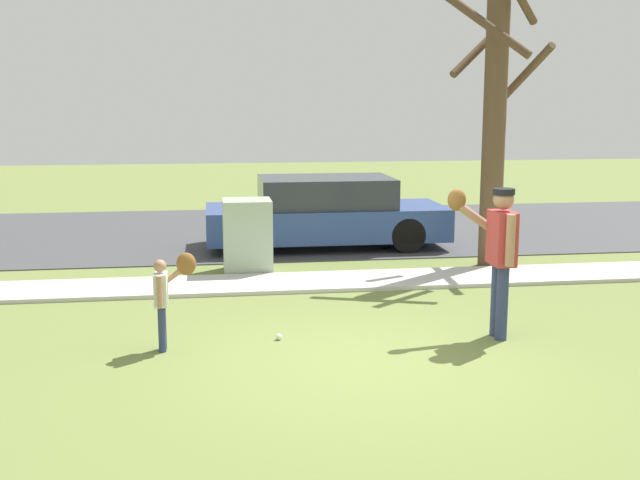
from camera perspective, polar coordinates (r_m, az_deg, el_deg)
The scene contains 9 objects.
ground_plane at distance 11.69m, azimuth 0.02°, elevation -3.36°, with size 48.00×48.00×0.00m, color olive.
sidewalk_strip at distance 11.78m, azimuth -0.05°, elevation -3.11°, with size 36.00×1.20×0.06m, color beige.
road_surface at distance 16.65m, azimuth -2.50°, elevation 0.75°, with size 36.00×6.80×0.02m, color #424244.
person_adult at distance 9.12m, azimuth 13.05°, elevation -0.41°, with size 0.70×0.66×1.77m.
person_child at distance 8.71m, azimuth -11.22°, elevation -3.58°, with size 0.46×0.41×1.08m.
baseball at distance 9.06m, azimuth -3.07°, elevation -7.17°, with size 0.07×0.07×0.07m, color white.
utility_cabinet at distance 12.54m, azimuth -5.41°, elevation 0.30°, with size 0.78×0.74×1.19m, color #9EB293.
street_tree_near at distance 13.08m, azimuth 12.85°, elevation 9.31°, with size 1.84×1.88×4.86m.
parked_wagon_blue at distance 14.59m, azimuth 0.43°, elevation 2.00°, with size 4.50×1.80×1.33m.
Camera 1 is at (-1.63, -7.75, 2.74)m, focal length 43.17 mm.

